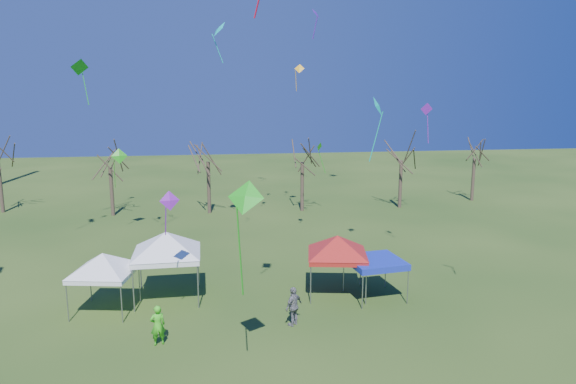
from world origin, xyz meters
The scene contains 22 objects.
ground centered at (0.00, 0.00, 0.00)m, with size 140.00×140.00×0.00m, color #244315.
tree_1 centered at (-10.77, 24.65, 5.79)m, with size 3.42×3.42×7.54m.
tree_2 centered at (-2.37, 24.38, 6.29)m, with size 3.71×3.71×8.18m.
tree_3 centered at (6.03, 24.04, 6.08)m, with size 3.59×3.59×7.91m.
tree_4 centered at (15.36, 24.00, 6.06)m, with size 3.58×3.58×7.89m.
tree_5 centered at (23.72, 26.07, 5.73)m, with size 3.39×3.39×7.46m.
tent_white_west centered at (-7.38, 3.68, 2.77)m, with size 3.82×3.82×3.43m.
tent_white_mid centered at (-4.46, 4.90, 3.34)m, with size 4.70×4.70×4.14m.
tent_red centered at (4.40, 4.18, 3.01)m, with size 4.16×4.16×3.73m.
tent_blue centered at (6.24, 3.40, 1.93)m, with size 2.99×2.99×2.10m.
person_green centered at (-4.49, -0.24, 0.88)m, with size 0.64×0.42×1.76m, color green.
person_grey centered at (1.52, 0.76, 0.93)m, with size 1.09×0.45×1.86m, color slate.
kite_19 centered at (5.19, 20.95, 12.50)m, with size 0.92×0.70×2.20m.
kite_2 centered at (-11.44, 19.28, 12.45)m, with size 1.57×1.45×3.38m.
kite_11 centered at (-1.31, 15.46, 14.87)m, with size 1.27×1.53×2.80m.
kite_5 centered at (-0.96, -4.43, 7.12)m, with size 1.50×1.27×4.11m.
kite_1 centered at (-3.88, 1.05, 5.96)m, with size 0.90×0.50×2.00m.
kite_22 centered at (7.35, 22.88, 5.89)m, with size 0.98×0.99×2.77m.
kite_18 centered at (4.09, 8.96, 15.01)m, with size 0.73×0.82×1.75m.
kite_13 centered at (-8.84, 18.20, 5.96)m, with size 1.23×0.84×3.02m.
kite_17 centered at (6.40, 4.23, 9.88)m, with size 1.02×1.21×3.33m.
kite_12 centered at (15.81, 19.99, 9.24)m, with size 1.09×0.46×3.39m.
Camera 1 is at (-2.02, -21.13, 10.53)m, focal length 32.00 mm.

